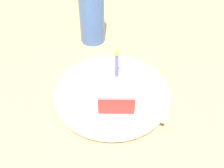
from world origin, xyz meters
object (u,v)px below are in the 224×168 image
at_px(plate, 112,94).
at_px(bottle, 92,10).
at_px(cake_slice, 116,84).
at_px(fork, 130,105).

relative_size(plate, bottle, 1.15).
distance_m(plate, cake_slice, 0.03).
bearing_deg(bottle, cake_slice, -73.70).
xyz_separation_m(fork, bottle, (-0.09, 0.25, 0.07)).
bearing_deg(cake_slice, fork, -52.95).
height_order(fork, bottle, bottle).
bearing_deg(plate, fork, -45.46).
xyz_separation_m(cake_slice, bottle, (-0.06, 0.22, 0.05)).
relative_size(plate, cake_slice, 2.01).
relative_size(cake_slice, fork, 0.71).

